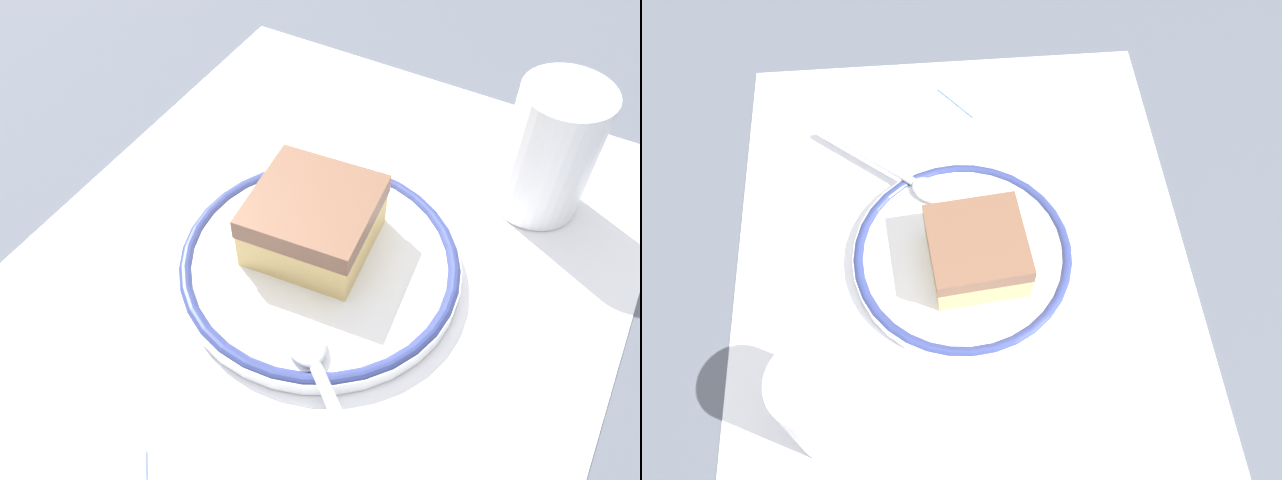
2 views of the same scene
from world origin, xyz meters
TOP-DOWN VIEW (x-y plane):
  - ground_plane at (0.00, 0.00)m, footprint 2.40×2.40m
  - placemat at (0.00, 0.00)m, footprint 0.46×0.38m
  - plate at (-0.00, -0.00)m, footprint 0.18×0.18m
  - cake_slice at (0.01, 0.01)m, footprint 0.08×0.08m
  - spoon at (-0.08, -0.05)m, footprint 0.10×0.12m
  - cup at (0.13, -0.10)m, footprint 0.06×0.06m
  - sugar_packet at (-0.18, 0.02)m, footprint 0.06×0.05m

SIDE VIEW (x-z plane):
  - ground_plane at x=0.00m, z-range 0.00..0.00m
  - placemat at x=0.00m, z-range 0.00..0.00m
  - sugar_packet at x=-0.18m, z-range 0.00..0.01m
  - plate at x=0.00m, z-range 0.00..0.01m
  - spoon at x=-0.08m, z-range 0.01..0.02m
  - cake_slice at x=0.01m, z-range 0.01..0.05m
  - cup at x=0.13m, z-range -0.01..0.09m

